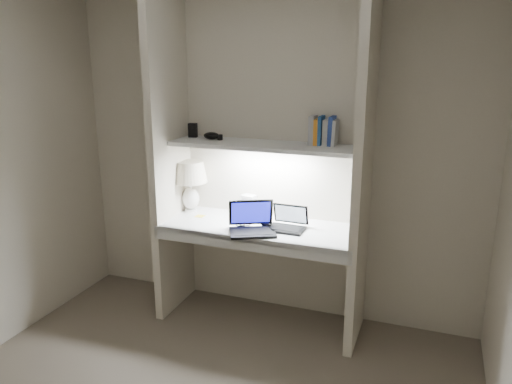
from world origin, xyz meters
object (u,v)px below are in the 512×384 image
at_px(laptop_main, 252,225).
at_px(speaker, 249,205).
at_px(table_lamp, 190,178).
at_px(book_row, 323,131).
at_px(laptop_netbook, 288,223).

xyz_separation_m(laptop_main, speaker, (-0.16, 0.37, 0.03)).
height_order(table_lamp, book_row, book_row).
distance_m(table_lamp, laptop_main, 0.73).
distance_m(table_lamp, speaker, 0.51).
bearing_deg(laptop_netbook, book_row, 45.83).
xyz_separation_m(laptop_netbook, speaker, (-0.39, 0.22, 0.04)).
height_order(table_lamp, speaker, table_lamp).
bearing_deg(table_lamp, laptop_main, -24.33).
distance_m(table_lamp, laptop_netbook, 0.90).
bearing_deg(table_lamp, laptop_netbook, -9.43).
xyz_separation_m(laptop_main, laptop_netbook, (0.22, 0.14, -0.01)).
bearing_deg(laptop_main, book_row, 12.53).
xyz_separation_m(speaker, book_row, (0.58, -0.03, 0.61)).
xyz_separation_m(laptop_main, book_row, (0.42, 0.33, 0.64)).
distance_m(laptop_main, laptop_netbook, 0.26).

